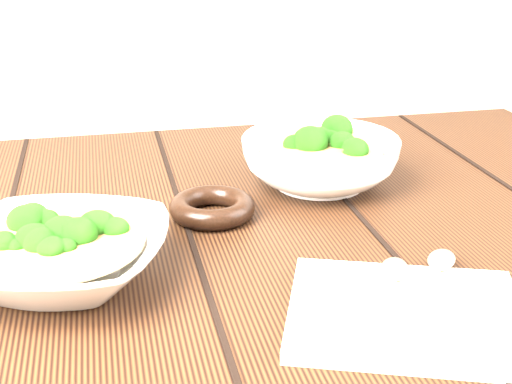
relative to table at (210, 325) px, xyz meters
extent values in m
cube|color=#321C0E|center=(0.00, 0.00, 0.10)|extent=(1.20, 0.80, 0.04)
cube|color=#321C0E|center=(0.54, 0.34, -0.28)|extent=(0.07, 0.07, 0.71)
imported|color=silver|center=(-0.15, -0.08, 0.14)|extent=(0.26, 0.26, 0.05)
cylinder|color=#9A6E45|center=(-0.15, -0.08, 0.16)|extent=(0.16, 0.16, 0.00)
ellipsoid|color=#316E18|center=(-0.13, -0.07, 0.17)|extent=(0.03, 0.03, 0.03)
ellipsoid|color=#316E18|center=(-0.14, -0.05, 0.17)|extent=(0.03, 0.03, 0.03)
ellipsoid|color=#316E18|center=(-0.16, -0.03, 0.17)|extent=(0.03, 0.03, 0.03)
ellipsoid|color=#316E18|center=(-0.17, -0.06, 0.17)|extent=(0.03, 0.03, 0.03)
ellipsoid|color=#316E18|center=(-0.19, -0.08, 0.17)|extent=(0.03, 0.03, 0.03)
ellipsoid|color=#316E18|center=(-0.19, -0.11, 0.17)|extent=(0.03, 0.03, 0.03)
ellipsoid|color=#316E18|center=(-0.16, -0.11, 0.17)|extent=(0.03, 0.03, 0.03)
ellipsoid|color=#316E18|center=(-0.13, -0.12, 0.17)|extent=(0.03, 0.03, 0.03)
ellipsoid|color=#316E18|center=(-0.10, -0.10, 0.17)|extent=(0.03, 0.03, 0.03)
imported|color=silver|center=(0.16, 0.11, 0.15)|extent=(0.22, 0.22, 0.06)
cylinder|color=#9A6E45|center=(0.16, 0.11, 0.17)|extent=(0.16, 0.16, 0.00)
ellipsoid|color=#316E18|center=(0.18, 0.12, 0.18)|extent=(0.04, 0.03, 0.03)
ellipsoid|color=#316E18|center=(0.18, 0.14, 0.18)|extent=(0.04, 0.03, 0.03)
ellipsoid|color=#316E18|center=(0.14, 0.15, 0.18)|extent=(0.04, 0.03, 0.03)
ellipsoid|color=#316E18|center=(0.14, 0.12, 0.18)|extent=(0.04, 0.03, 0.03)
ellipsoid|color=#316E18|center=(0.14, 0.09, 0.18)|extent=(0.04, 0.03, 0.03)
ellipsoid|color=#316E18|center=(0.17, 0.06, 0.18)|extent=(0.04, 0.03, 0.03)
ellipsoid|color=#316E18|center=(0.19, 0.10, 0.18)|extent=(0.04, 0.03, 0.03)
torus|color=black|center=(0.01, 0.04, 0.13)|extent=(0.12, 0.12, 0.02)
cube|color=beige|center=(0.14, -0.22, 0.13)|extent=(0.25, 0.23, 0.01)
cylinder|color=#ACA897|center=(0.13, -0.22, 0.13)|extent=(0.06, 0.12, 0.01)
ellipsoid|color=#ACA897|center=(0.16, -0.15, 0.13)|extent=(0.04, 0.05, 0.01)
cylinder|color=#ACA897|center=(0.17, -0.21, 0.13)|extent=(0.08, 0.11, 0.01)
ellipsoid|color=#ACA897|center=(0.21, -0.14, 0.13)|extent=(0.05, 0.05, 0.01)
camera|label=1|loc=(-0.10, -0.71, 0.45)|focal=50.00mm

